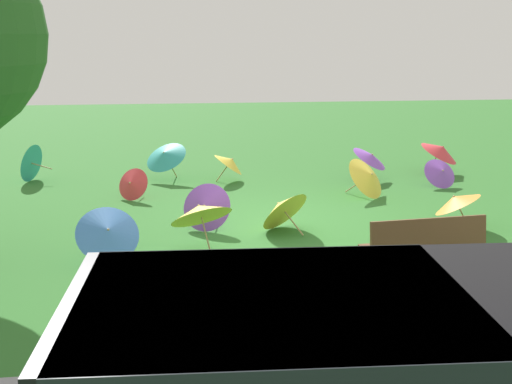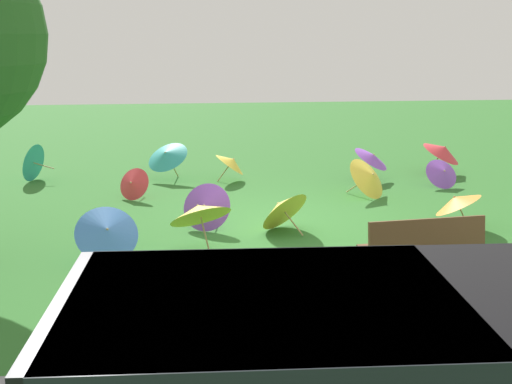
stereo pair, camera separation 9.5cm
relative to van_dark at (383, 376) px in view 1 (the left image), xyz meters
name	(u,v)px [view 1 (the left image)]	position (x,y,z in m)	size (l,w,h in m)	color
ground	(278,223)	(-0.28, -6.68, -0.91)	(40.00, 40.00, 0.00)	#2D6B28
van_dark	(383,376)	(0.00, 0.00, 0.00)	(4.68, 2.29, 1.53)	black
park_bench	(423,248)	(-1.79, -3.83, -0.45)	(1.64, 0.63, 0.90)	brown
parasol_yellow_0	(282,208)	(-0.28, -6.24, -0.51)	(1.13, 1.11, 0.81)	tan
parasol_yellow_1	(369,176)	(-2.37, -8.32, -0.49)	(1.16, 1.16, 0.84)	tan
parasol_orange_0	(456,201)	(-3.26, -6.19, -0.47)	(1.09, 1.09, 0.71)	tan
parasol_yellow_2	(200,211)	(1.09, -5.34, -0.28)	(1.22, 1.20, 0.96)	tan
parasol_red_0	(132,184)	(2.35, -8.65, -0.59)	(0.78, 0.70, 0.65)	tan
parasol_purple_1	(371,157)	(-2.83, -9.76, -0.37)	(1.09, 1.11, 0.82)	tan
parasol_purple_2	(206,207)	(0.97, -6.47, -0.51)	(0.95, 0.85, 0.80)	tan
parasol_yellow_3	(230,162)	(0.29, -10.04, -0.47)	(0.72, 0.76, 0.73)	tan
parasol_blue_1	(108,232)	(2.41, -4.95, -0.43)	(1.05, 0.96, 0.86)	tan
parasol_red_1	(441,150)	(-4.67, -10.26, -0.35)	(1.26, 1.26, 0.87)	tan
parasol_teal_2	(165,155)	(1.72, -10.31, -0.33)	(1.26, 1.24, 0.91)	tan
parasol_teal_3	(28,162)	(4.75, -10.55, -0.48)	(0.87, 0.92, 0.87)	tan
parasol_purple_4	(441,172)	(-4.16, -8.98, -0.59)	(0.82, 0.72, 0.65)	tan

